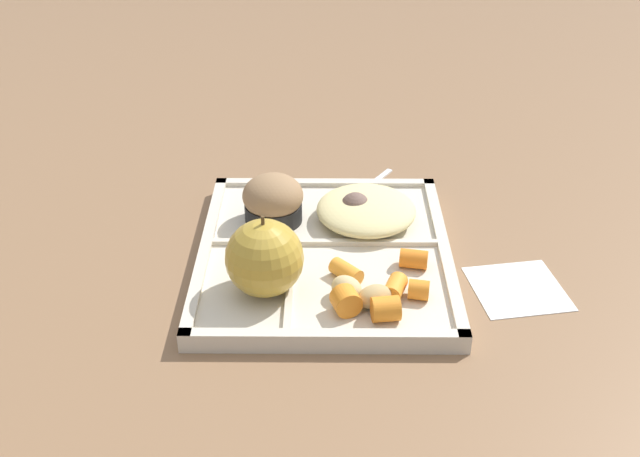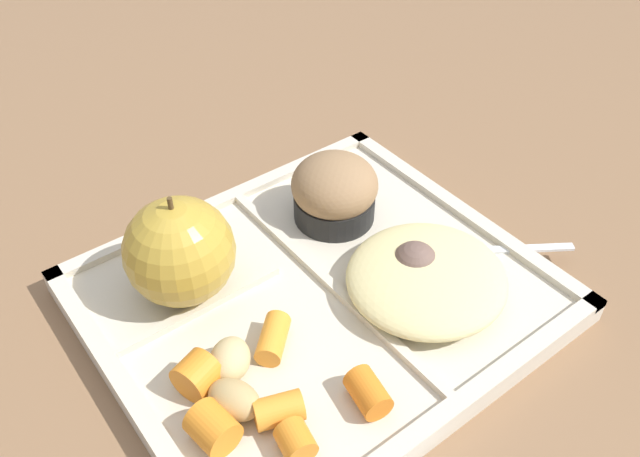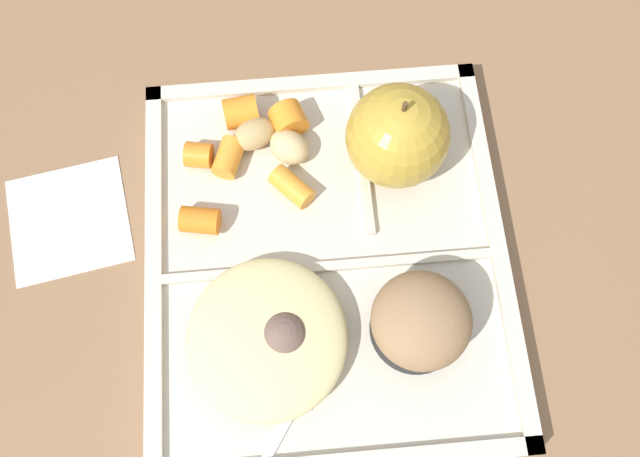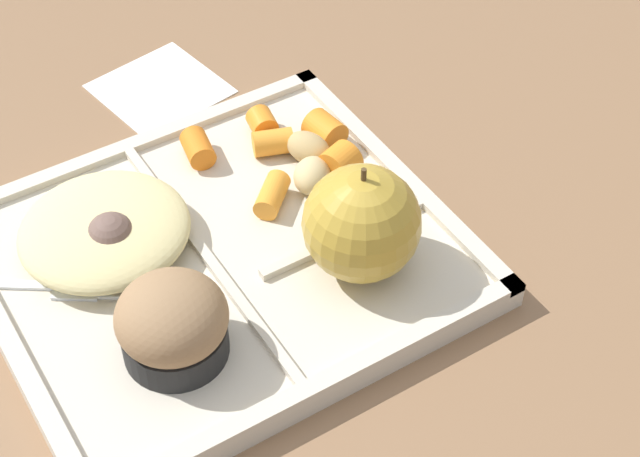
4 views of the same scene
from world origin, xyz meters
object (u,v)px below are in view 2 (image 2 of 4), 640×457
object	(u,v)px
plastic_fork	(458,252)
lunch_tray	(318,298)
bran_muffin	(335,191)
green_apple	(180,251)

from	to	relation	value
plastic_fork	lunch_tray	bearing A→B (deg)	163.26
bran_muffin	green_apple	bearing A→B (deg)	180.00
lunch_tray	green_apple	bearing A→B (deg)	141.82
green_apple	plastic_fork	world-z (taller)	green_apple
green_apple	plastic_fork	xyz separation A→B (m)	(0.19, -0.09, -0.04)
lunch_tray	green_apple	xyz separation A→B (m)	(-0.08, 0.06, 0.05)
green_apple	bran_muffin	bearing A→B (deg)	-0.00
lunch_tray	plastic_fork	bearing A→B (deg)	-16.74
bran_muffin	plastic_fork	distance (m)	0.11
lunch_tray	plastic_fork	xyz separation A→B (m)	(0.11, -0.03, 0.01)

